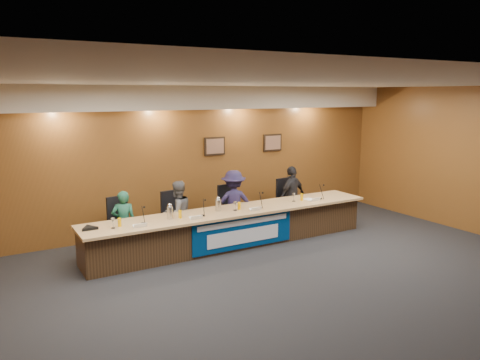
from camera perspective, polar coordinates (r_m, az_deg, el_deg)
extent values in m
plane|color=black|center=(7.75, 8.13, -12.69)|extent=(10.00, 10.00, 0.00)
cube|color=silver|center=(7.14, 8.81, 11.67)|extent=(10.00, 8.00, 0.04)
cube|color=brown|center=(10.65, -5.08, 2.69)|extent=(10.00, 0.04, 3.20)
cube|color=beige|center=(10.33, -4.60, 9.97)|extent=(10.00, 0.50, 0.50)
cube|color=#392615|center=(9.52, -0.83, -5.92)|extent=(6.00, 0.80, 0.70)
cube|color=tan|center=(9.37, -0.69, -3.79)|extent=(6.10, 0.95, 0.05)
cube|color=navy|center=(9.16, 0.45, -6.37)|extent=(2.20, 0.02, 0.65)
cube|color=silver|center=(9.10, 0.49, -5.19)|extent=(2.00, 0.01, 0.10)
cube|color=silver|center=(9.18, 0.49, -6.87)|extent=(1.60, 0.01, 0.28)
cube|color=black|center=(10.77, -3.10, 4.14)|extent=(0.52, 0.04, 0.42)
cube|color=black|center=(11.58, 3.98, 4.58)|extent=(0.52, 0.04, 0.42)
imported|color=#1A533D|center=(9.21, -13.98, -5.05)|extent=(0.52, 0.41, 1.24)
imported|color=#535458|center=(9.55, -7.60, -4.02)|extent=(0.74, 0.64, 1.32)
imported|color=#1E193C|center=(10.09, -0.79, -2.83)|extent=(1.04, 0.79, 1.43)
imported|color=black|center=(10.92, 6.36, -1.94)|extent=(0.88, 0.55, 1.40)
cube|color=black|center=(9.34, -14.11, -5.73)|extent=(0.53, 0.53, 0.08)
cube|color=black|center=(9.68, -7.81, -4.92)|extent=(0.55, 0.55, 0.08)
cube|color=black|center=(10.23, -1.06, -3.99)|extent=(0.50, 0.50, 0.08)
cube|color=black|center=(11.05, 6.03, -2.96)|extent=(0.53, 0.53, 0.08)
cube|color=white|center=(8.32, -12.02, -5.39)|extent=(0.24, 0.08, 0.10)
cylinder|color=black|center=(8.54, -11.73, -5.20)|extent=(0.07, 0.07, 0.02)
cylinder|color=#F1AC00|center=(8.46, -14.48, -5.01)|extent=(0.06, 0.06, 0.15)
cylinder|color=silver|center=(8.37, -15.23, -5.11)|extent=(0.08, 0.08, 0.18)
cube|color=white|center=(8.69, -5.31, -4.52)|extent=(0.24, 0.08, 0.10)
cylinder|color=black|center=(8.93, -4.54, -4.32)|extent=(0.07, 0.07, 0.02)
cylinder|color=#F1AC00|center=(8.80, -7.32, -4.17)|extent=(0.06, 0.06, 0.15)
cylinder|color=silver|center=(8.77, -8.37, -4.14)|extent=(0.08, 0.08, 0.18)
cube|color=white|center=(9.29, 2.01, -3.49)|extent=(0.24, 0.08, 0.10)
cylinder|color=black|center=(9.52, 2.44, -3.36)|extent=(0.07, 0.07, 0.02)
cylinder|color=#F1AC00|center=(9.38, -0.10, -3.16)|extent=(0.06, 0.06, 0.15)
cylinder|color=silver|center=(9.28, -0.58, -3.21)|extent=(0.08, 0.08, 0.18)
cube|color=white|center=(10.23, 9.25, -2.32)|extent=(0.24, 0.08, 0.10)
cylinder|color=black|center=(10.46, 9.76, -2.24)|extent=(0.07, 0.07, 0.02)
cylinder|color=#F1AC00|center=(10.24, 7.54, -2.09)|extent=(0.06, 0.06, 0.15)
cylinder|color=silver|center=(10.12, 6.58, -2.12)|extent=(0.08, 0.08, 0.18)
cylinder|color=silver|center=(8.76, -8.54, -3.97)|extent=(0.12, 0.12, 0.24)
cylinder|color=silver|center=(9.26, -2.68, -3.09)|extent=(0.12, 0.12, 0.23)
cylinder|color=black|center=(8.43, -17.91, -5.60)|extent=(0.32, 0.32, 0.05)
cube|color=white|center=(10.37, 8.59, -2.36)|extent=(0.26, 0.33, 0.01)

